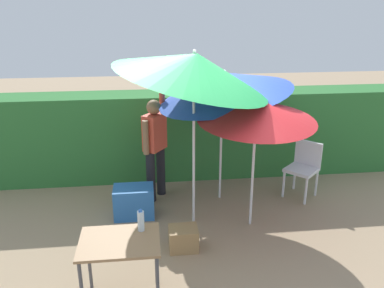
{
  "coord_description": "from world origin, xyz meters",
  "views": [
    {
      "loc": [
        -0.6,
        -4.88,
        2.98
      ],
      "look_at": [
        0.0,
        0.3,
        1.1
      ],
      "focal_mm": 37.25,
      "sensor_mm": 36.0,
      "label": 1
    }
  ],
  "objects_px": {
    "chair_plastic": "(304,166)",
    "cooler_box": "(134,202)",
    "crate_cardboard": "(183,238)",
    "folding_table": "(120,248)",
    "umbrella_orange": "(194,67)",
    "person_vendor": "(155,142)",
    "bottle_water": "(141,221)",
    "umbrella_rainbow": "(223,84)",
    "umbrella_yellow": "(257,110)"
  },
  "relations": [
    {
      "from": "umbrella_rainbow",
      "to": "chair_plastic",
      "type": "relative_size",
      "value": 2.5
    },
    {
      "from": "umbrella_orange",
      "to": "bottle_water",
      "type": "height_order",
      "value": "umbrella_orange"
    },
    {
      "from": "umbrella_orange",
      "to": "person_vendor",
      "type": "distance_m",
      "value": 1.55
    },
    {
      "from": "umbrella_rainbow",
      "to": "crate_cardboard",
      "type": "relative_size",
      "value": 6.14
    },
    {
      "from": "chair_plastic",
      "to": "folding_table",
      "type": "relative_size",
      "value": 1.11
    },
    {
      "from": "umbrella_orange",
      "to": "cooler_box",
      "type": "bearing_deg",
      "value": 166.89
    },
    {
      "from": "umbrella_rainbow",
      "to": "cooler_box",
      "type": "relative_size",
      "value": 3.86
    },
    {
      "from": "person_vendor",
      "to": "folding_table",
      "type": "distance_m",
      "value": 2.39
    },
    {
      "from": "person_vendor",
      "to": "folding_table",
      "type": "bearing_deg",
      "value": -100.22
    },
    {
      "from": "umbrella_rainbow",
      "to": "umbrella_yellow",
      "type": "bearing_deg",
      "value": -70.42
    },
    {
      "from": "umbrella_orange",
      "to": "chair_plastic",
      "type": "distance_m",
      "value": 2.55
    },
    {
      "from": "folding_table",
      "to": "cooler_box",
      "type": "bearing_deg",
      "value": 87.4
    },
    {
      "from": "umbrella_orange",
      "to": "folding_table",
      "type": "distance_m",
      "value": 2.39
    },
    {
      "from": "umbrella_rainbow",
      "to": "cooler_box",
      "type": "distance_m",
      "value": 2.14
    },
    {
      "from": "umbrella_yellow",
      "to": "bottle_water",
      "type": "xyz_separation_m",
      "value": [
        -1.5,
        -1.2,
        -0.81
      ]
    },
    {
      "from": "crate_cardboard",
      "to": "bottle_water",
      "type": "bearing_deg",
      "value": -125.3
    },
    {
      "from": "crate_cardboard",
      "to": "umbrella_orange",
      "type": "bearing_deg",
      "value": 72.83
    },
    {
      "from": "cooler_box",
      "to": "chair_plastic",
      "type": "bearing_deg",
      "value": 7.91
    },
    {
      "from": "umbrella_orange",
      "to": "crate_cardboard",
      "type": "distance_m",
      "value": 2.17
    },
    {
      "from": "umbrella_yellow",
      "to": "chair_plastic",
      "type": "distance_m",
      "value": 1.74
    },
    {
      "from": "folding_table",
      "to": "bottle_water",
      "type": "bearing_deg",
      "value": 36.89
    },
    {
      "from": "chair_plastic",
      "to": "folding_table",
      "type": "distance_m",
      "value": 3.5
    },
    {
      "from": "umbrella_rainbow",
      "to": "folding_table",
      "type": "xyz_separation_m",
      "value": [
        -1.43,
        -2.17,
        -1.19
      ]
    },
    {
      "from": "person_vendor",
      "to": "crate_cardboard",
      "type": "xyz_separation_m",
      "value": [
        0.3,
        -1.47,
        -0.79
      ]
    },
    {
      "from": "cooler_box",
      "to": "crate_cardboard",
      "type": "xyz_separation_m",
      "value": [
        0.64,
        -0.9,
        -0.08
      ]
    },
    {
      "from": "umbrella_rainbow",
      "to": "chair_plastic",
      "type": "height_order",
      "value": "umbrella_rainbow"
    },
    {
      "from": "person_vendor",
      "to": "bottle_water",
      "type": "distance_m",
      "value": 2.19
    },
    {
      "from": "crate_cardboard",
      "to": "chair_plastic",
      "type": "bearing_deg",
      "value": 31.96
    },
    {
      "from": "umbrella_orange",
      "to": "umbrella_yellow",
      "type": "bearing_deg",
      "value": -15.36
    },
    {
      "from": "umbrella_yellow",
      "to": "cooler_box",
      "type": "bearing_deg",
      "value": 165.8
    },
    {
      "from": "umbrella_yellow",
      "to": "cooler_box",
      "type": "relative_size",
      "value": 3.22
    },
    {
      "from": "umbrella_orange",
      "to": "folding_table",
      "type": "height_order",
      "value": "umbrella_orange"
    },
    {
      "from": "umbrella_rainbow",
      "to": "person_vendor",
      "type": "height_order",
      "value": "umbrella_rainbow"
    },
    {
      "from": "chair_plastic",
      "to": "cooler_box",
      "type": "bearing_deg",
      "value": -172.09
    },
    {
      "from": "umbrella_rainbow",
      "to": "chair_plastic",
      "type": "xyz_separation_m",
      "value": [
        1.33,
        -0.02,
        -1.33
      ]
    },
    {
      "from": "folding_table",
      "to": "umbrella_rainbow",
      "type": "bearing_deg",
      "value": 56.57
    },
    {
      "from": "chair_plastic",
      "to": "person_vendor",
      "type": "bearing_deg",
      "value": 175.31
    },
    {
      "from": "umbrella_orange",
      "to": "umbrella_yellow",
      "type": "relative_size",
      "value": 1.42
    },
    {
      "from": "chair_plastic",
      "to": "cooler_box",
      "type": "xyz_separation_m",
      "value": [
        -2.68,
        -0.37,
        -0.28
      ]
    },
    {
      "from": "crate_cardboard",
      "to": "bottle_water",
      "type": "xyz_separation_m",
      "value": [
        -0.5,
        -0.71,
        0.71
      ]
    },
    {
      "from": "umbrella_orange",
      "to": "crate_cardboard",
      "type": "xyz_separation_m",
      "value": [
        -0.22,
        -0.7,
        -2.04
      ]
    },
    {
      "from": "person_vendor",
      "to": "cooler_box",
      "type": "bearing_deg",
      "value": -121.12
    },
    {
      "from": "chair_plastic",
      "to": "bottle_water",
      "type": "xyz_separation_m",
      "value": [
        -2.55,
        -1.98,
        0.35
      ]
    },
    {
      "from": "chair_plastic",
      "to": "crate_cardboard",
      "type": "bearing_deg",
      "value": -148.04
    },
    {
      "from": "umbrella_yellow",
      "to": "person_vendor",
      "type": "relative_size",
      "value": 0.99
    },
    {
      "from": "umbrella_orange",
      "to": "cooler_box",
      "type": "relative_size",
      "value": 4.57
    },
    {
      "from": "chair_plastic",
      "to": "cooler_box",
      "type": "relative_size",
      "value": 1.54
    },
    {
      "from": "umbrella_yellow",
      "to": "folding_table",
      "type": "distance_m",
      "value": 2.41
    },
    {
      "from": "crate_cardboard",
      "to": "folding_table",
      "type": "xyz_separation_m",
      "value": [
        -0.72,
        -0.87,
        0.51
      ]
    },
    {
      "from": "umbrella_rainbow",
      "to": "umbrella_orange",
      "type": "bearing_deg",
      "value": -129.86
    }
  ]
}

